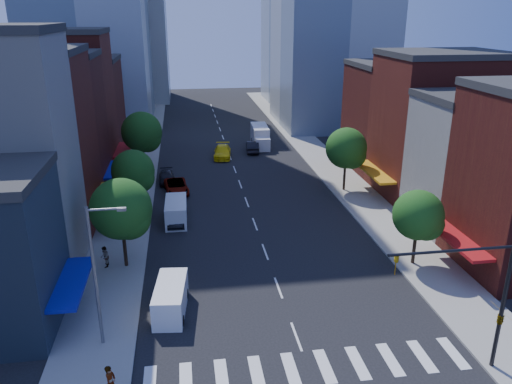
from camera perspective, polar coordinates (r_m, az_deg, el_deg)
ground at (r=32.98m, az=4.63°, el=-16.14°), size 220.00×220.00×0.00m
sidewalk_left at (r=68.93m, az=-13.21°, el=3.10°), size 5.00×120.00×0.15m
sidewalk_right at (r=71.24m, az=7.27°, el=4.01°), size 5.00×120.00×0.15m
crosswalk at (r=30.67m, az=5.96°, el=-19.37°), size 19.00×3.00×0.01m
bldg_left_2 at (r=49.93m, az=-25.28°, el=4.82°), size 12.00×9.00×16.00m
bldg_left_3 at (r=58.02m, az=-22.98°, el=6.51°), size 12.00×8.00×15.00m
bldg_left_4 at (r=65.95m, az=-21.40°, el=9.06°), size 12.00×9.00×17.00m
bldg_left_5 at (r=75.44m, az=-19.74°, el=8.92°), size 12.00×10.00×13.00m
bldg_right_1 at (r=51.05m, az=24.45°, el=2.89°), size 12.00×8.00×12.00m
bldg_right_2 at (r=58.18m, az=20.02°, el=6.93°), size 12.00×10.00×15.00m
bldg_right_3 at (r=67.14m, az=15.97°, el=8.08°), size 12.00×10.00×13.00m
traffic_signal at (r=30.96m, az=25.52°, el=-11.69°), size 7.24×2.24×8.00m
streetlight at (r=30.83m, az=-17.68°, el=-8.32°), size 2.25×0.25×9.00m
tree_left_near at (r=39.87m, az=-14.95°, el=-2.14°), size 4.80×4.80×7.30m
tree_left_mid at (r=50.31m, az=-13.70°, el=2.15°), size 4.20×4.20×6.65m
tree_left_far at (r=63.61m, az=-12.78°, el=6.53°), size 5.00×5.00×7.75m
tree_right_near at (r=41.26m, az=18.25°, el=-2.74°), size 4.00×4.00×6.20m
tree_right_far at (r=56.78m, az=10.43°, el=4.76°), size 4.60×4.60×7.20m
parked_car_front at (r=35.46m, az=-9.93°, el=-12.03°), size 1.88×4.64×1.58m
parked_car_second at (r=48.96m, az=-9.09°, el=-2.72°), size 1.68×4.58×1.50m
parked_car_third at (r=57.11m, az=-9.08°, el=0.60°), size 3.02×5.57×1.48m
parked_car_rear at (r=60.82m, az=-10.15°, el=1.65°), size 2.00×4.58×1.31m
cargo_van_near at (r=35.02m, az=-9.75°, el=-12.01°), size 2.46×5.06×2.08m
cargo_van_far at (r=49.09m, az=-9.11°, el=-2.26°), size 2.15×5.11×2.16m
taxi at (r=70.59m, az=-3.86°, el=4.61°), size 2.94×5.89×1.64m
traffic_car_oncoming at (r=73.27m, az=-0.42°, el=5.22°), size 2.13×5.04×1.62m
traffic_car_far at (r=76.91m, az=0.56°, el=5.87°), size 1.82×4.37×1.48m
box_truck at (r=76.37m, az=0.49°, el=6.31°), size 2.60×7.66×3.05m
pedestrian_near at (r=28.90m, az=-16.28°, el=-20.15°), size 0.68×0.84×1.98m
pedestrian_far at (r=41.75m, az=-16.91°, el=-7.11°), size 0.66×0.85×1.74m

